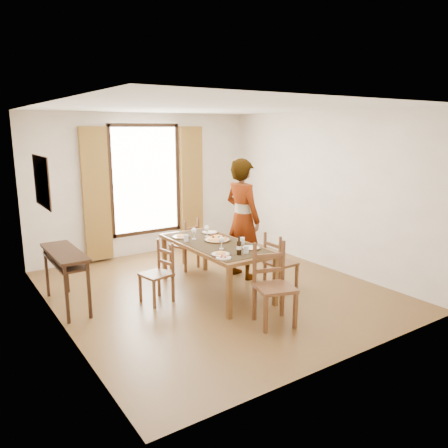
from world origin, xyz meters
TOP-DOWN VIEW (x-y plane):
  - ground at (0.00, 0.00)m, footprint 5.00×5.00m
  - room_shell at (-0.00, 0.13)m, footprint 4.60×5.10m
  - console_table at (-2.03, 0.60)m, footprint 0.38×1.20m
  - dining_table at (-0.02, -0.04)m, footprint 0.89×1.98m
  - chair_west at (-0.90, 0.08)m, footprint 0.45×0.45m
  - chair_north at (0.14, 1.17)m, footprint 0.51×0.51m
  - chair_south at (-0.01, -1.38)m, footprint 0.57×0.57m
  - chair_east at (0.80, -0.55)m, footprint 0.40×0.40m
  - man at (0.72, 0.29)m, footprint 0.82×0.64m
  - plate_sw at (-0.31, -0.62)m, footprint 0.27×0.27m
  - plate_se at (0.23, -0.59)m, footprint 0.27×0.27m
  - plate_nw at (-0.29, 0.52)m, footprint 0.27×0.27m
  - plate_ne at (0.24, 0.53)m, footprint 0.27×0.27m
  - pasta_platter at (0.07, 0.04)m, footprint 0.40×0.40m
  - caprese_plate at (-0.36, -0.76)m, footprint 0.20×0.20m
  - wine_glass_a at (-0.13, -0.37)m, footprint 0.08×0.08m
  - wine_glass_b at (0.07, 0.34)m, footprint 0.08×0.08m
  - wine_glass_c at (-0.17, 0.32)m, footprint 0.08×0.08m
  - tumbler_a at (0.27, -0.33)m, footprint 0.07×0.07m
  - tumbler_b at (-0.33, 0.28)m, footprint 0.07×0.07m
  - tumbler_c at (0.04, -0.73)m, footprint 0.07×0.07m
  - wine_bottle at (-0.09, -0.74)m, footprint 0.07×0.07m

SIDE VIEW (x-z plane):
  - ground at x=0.00m, z-range 0.00..0.00m
  - chair_west at x=-0.90m, z-range -0.03..0.83m
  - chair_east at x=0.80m, z-range -0.03..0.86m
  - chair_north at x=0.14m, z-range -0.03..0.87m
  - chair_south at x=-0.01m, z-range -0.04..0.99m
  - console_table at x=-2.03m, z-range 0.28..1.08m
  - dining_table at x=-0.02m, z-range 0.31..1.07m
  - caprese_plate at x=-0.36m, z-range 0.76..0.80m
  - plate_sw at x=-0.31m, z-range 0.76..0.81m
  - plate_se at x=0.23m, z-range 0.76..0.81m
  - plate_nw at x=-0.29m, z-range 0.76..0.81m
  - plate_ne at x=0.24m, z-range 0.76..0.81m
  - pasta_platter at x=0.07m, z-range 0.76..0.86m
  - tumbler_a at x=0.27m, z-range 0.76..0.86m
  - tumbler_b at x=-0.33m, z-range 0.76..0.86m
  - tumbler_c at x=0.04m, z-range 0.76..0.86m
  - wine_glass_a at x=-0.13m, z-range 0.76..0.94m
  - wine_glass_b at x=0.07m, z-range 0.76..0.94m
  - wine_glass_c at x=-0.17m, z-range 0.76..0.94m
  - wine_bottle at x=-0.09m, z-range 0.76..1.00m
  - man at x=0.72m, z-range 0.00..1.95m
  - room_shell at x=0.00m, z-range 0.17..2.91m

